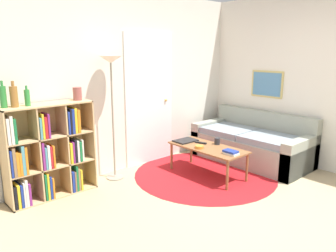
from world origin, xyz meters
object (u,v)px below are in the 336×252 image
laptop (185,141)px  cup (217,141)px  coffee_table (208,149)px  vase_on_shelf (77,94)px  floor_lamp (111,74)px  bottle_middle (14,96)px  bookshelf (47,153)px  bowl (199,147)px  bottle_right (27,98)px  couch (253,144)px  bottle_left (3,97)px

laptop → cup: cup is taller
coffee_table → cup: bearing=-4.9°
laptop → vase_on_shelf: size_ratio=2.08×
floor_lamp → bottle_middle: floor_lamp is taller
bookshelf → bottle_middle: size_ratio=4.01×
floor_lamp → bottle_middle: bearing=178.3°
bowl → bottle_right: (-2.00, 0.79, 0.80)m
coffee_table → cup: size_ratio=12.07×
cup → couch: bearing=-2.9°
coffee_table → bottle_left: 2.69m
laptop → couch: bearing=-23.3°
coffee_table → couch: bearing=-3.2°
floor_lamp → coffee_table: (1.05, -0.80, -1.08)m
bottle_left → bottle_right: size_ratio=1.28×
floor_lamp → laptop: bearing=-20.9°
bottle_left → bookshelf: bearing=-4.0°
couch → cup: bearing=177.1°
couch → bottle_middle: 3.60m
floor_lamp → bottle_right: 1.12m
couch → coffee_table: bearing=176.8°
floor_lamp → laptop: size_ratio=4.97×
bowl → coffee_table: bearing=-9.4°
bottle_middle → vase_on_shelf: (0.75, 0.01, -0.04)m
bookshelf → floor_lamp: (0.92, -0.04, 0.91)m
bottle_left → bottle_middle: bottle_left is taller
bookshelf → bottle_right: bearing=-171.8°
coffee_table → bottle_middle: bearing=159.9°
coffee_table → bowl: size_ratio=9.07×
couch → bowl: bearing=176.0°
bookshelf → floor_lamp: bearing=-2.6°
laptop → bottle_right: 2.30m
floor_lamp → laptop: 1.49m
bowl → bookshelf: bearing=155.9°
bottle_left → bowl: bearing=-20.7°
floor_lamp → bowl: (0.90, -0.77, -1.02)m
bottle_middle → couch: bearing=-15.0°
cup → bookshelf: bearing=158.4°
floor_lamp → bowl: bearing=-40.6°
cup → coffee_table: bearing=175.1°
cup → bottle_middle: size_ratio=0.33×
cup → bottle_left: bottle_left is taller
bookshelf → cup: (2.16, -0.86, -0.08)m
couch → bowl: size_ratio=14.62×
bottle_right → vase_on_shelf: bearing=2.4°
floor_lamp → vase_on_shelf: size_ratio=10.37×
bottle_middle → vase_on_shelf: 0.75m
floor_lamp → coffee_table: floor_lamp is taller
bowl → bottle_middle: bearing=159.2°
bookshelf → vase_on_shelf: 0.82m
floor_lamp → bottle_left: 1.34m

